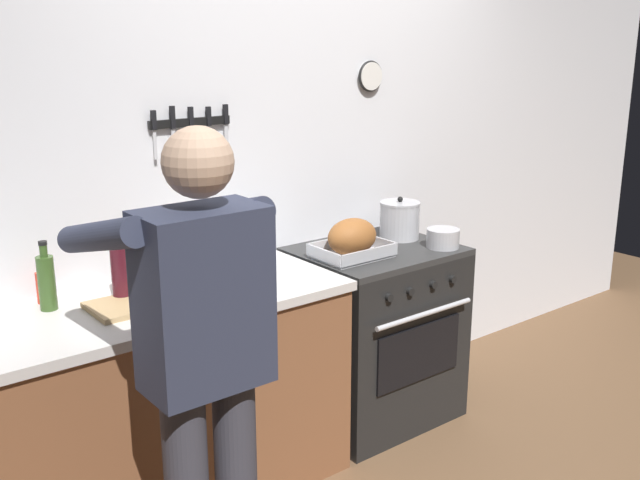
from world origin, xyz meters
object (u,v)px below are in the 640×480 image
(saucepan, at_px, (443,238))
(stock_pot, at_px, (400,220))
(cutting_board, at_px, (137,303))
(stove, at_px, (374,333))
(roasting_pan, at_px, (352,240))
(bottle_hot_sauce, at_px, (43,286))
(bottle_dish_soap, at_px, (263,242))
(person_cook, at_px, (203,355))
(bottle_olive_oil, at_px, (47,281))
(bottle_vinegar, at_px, (148,258))
(bottle_wine_red, at_px, (120,267))

(saucepan, bearing_deg, stock_pot, 100.64)
(stock_pot, xyz_separation_m, cutting_board, (-1.49, -0.09, -0.09))
(stove, height_order, stock_pot, stock_pot)
(stove, xyz_separation_m, roasting_pan, (-0.19, -0.04, 0.53))
(bottle_hot_sauce, xyz_separation_m, bottle_dish_soap, (0.97, -0.09, 0.03))
(person_cook, bearing_deg, bottle_hot_sauce, 5.19)
(stove, relative_size, stock_pot, 4.11)
(saucepan, distance_m, bottle_olive_oil, 1.85)
(stove, xyz_separation_m, cutting_board, (-1.27, -0.02, 0.46))
(stove, bearing_deg, bottle_dish_soap, 165.17)
(bottle_dish_soap, bearing_deg, stock_pot, -5.88)
(bottle_olive_oil, distance_m, bottle_dish_soap, 0.98)
(bottle_olive_oil, relative_size, bottle_vinegar, 1.01)
(cutting_board, xyz_separation_m, bottle_olive_oil, (-0.28, 0.17, 0.10))
(bottle_hot_sauce, height_order, bottle_olive_oil, bottle_olive_oil)
(stove, bearing_deg, cutting_board, -179.03)
(roasting_pan, xyz_separation_m, bottle_hot_sauce, (-1.35, 0.27, -0.02))
(saucepan, distance_m, bottle_hot_sauce, 1.86)
(cutting_board, height_order, bottle_olive_oil, bottle_olive_oil)
(roasting_pan, height_order, bottle_dish_soap, bottle_dish_soap)
(roasting_pan, distance_m, bottle_olive_oil, 1.37)
(stock_pot, xyz_separation_m, bottle_hot_sauce, (-1.76, 0.17, -0.03))
(stove, bearing_deg, saucepan, -34.88)
(bottle_dish_soap, bearing_deg, stove, -14.83)
(saucepan, bearing_deg, bottle_hot_sauce, 166.78)
(stove, bearing_deg, bottle_hot_sauce, 171.27)
(cutting_board, distance_m, bottle_vinegar, 0.28)
(saucepan, relative_size, bottle_vinegar, 0.61)
(person_cook, relative_size, cutting_board, 4.61)
(stove, distance_m, saucepan, 0.60)
(stove, distance_m, bottle_hot_sauce, 1.64)
(bottle_wine_red, height_order, bottle_vinegar, bottle_wine_red)
(person_cook, relative_size, bottle_wine_red, 5.20)
(stove, height_order, saucepan, saucepan)
(stove, bearing_deg, roasting_pan, -168.79)
(person_cook, relative_size, saucepan, 10.24)
(stove, xyz_separation_m, stock_pot, (0.22, 0.07, 0.55))
(stock_pot, xyz_separation_m, bottle_wine_red, (-1.51, 0.01, 0.04))
(saucepan, xyz_separation_m, bottle_hot_sauce, (-1.81, 0.42, 0.02))
(roasting_pan, xyz_separation_m, saucepan, (0.46, -0.15, -0.04))
(stock_pot, xyz_separation_m, saucepan, (0.05, -0.26, -0.05))
(roasting_pan, bearing_deg, person_cook, -150.93)
(bottle_dish_soap, bearing_deg, bottle_vinegar, 175.27)
(saucepan, height_order, cutting_board, saucepan)
(bottle_wine_red, height_order, bottle_olive_oil, bottle_wine_red)
(bottle_olive_oil, bearing_deg, person_cook, -76.62)
(person_cook, bearing_deg, stove, -69.46)
(bottle_dish_soap, bearing_deg, bottle_olive_oil, -179.96)
(stock_pot, bearing_deg, stove, -162.83)
(person_cook, xyz_separation_m, bottle_vinegar, (0.24, 0.88, 0.06))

